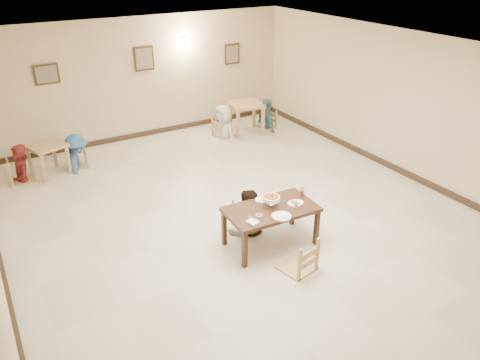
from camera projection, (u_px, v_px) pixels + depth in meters
floor at (245, 220)px, 8.51m from camera, size 10.00×10.00×0.00m
ceiling at (246, 53)px, 7.16m from camera, size 10.00×10.00×0.00m
wall_back at (141, 79)px, 11.68m from camera, size 10.00×0.00×10.00m
wall_right at (410, 107)px, 9.66m from camera, size 0.00×10.00×10.00m
baseboard_back at (147, 133)px, 12.30m from camera, size 8.00×0.06×0.12m
baseboard_left at (7, 291)px, 6.67m from camera, size 0.06×10.00×0.12m
baseboard_right at (399, 170)px, 10.30m from camera, size 0.06×10.00×0.12m
picture_a at (47, 74)px, 10.46m from camera, size 0.55×0.04×0.45m
picture_b at (144, 59)px, 11.47m from camera, size 0.50×0.04×0.60m
picture_c at (232, 54)px, 12.68m from camera, size 0.45×0.04×0.55m
wall_sconce at (184, 42)px, 11.84m from camera, size 0.16×0.05×0.22m
main_table at (271, 212)px, 7.57m from camera, size 1.51×0.90×0.69m
chair_far at (244, 205)px, 8.13m from camera, size 0.41×0.41×0.87m
chair_near at (298, 240)px, 7.02m from camera, size 0.50×0.50×1.06m
main_diner at (247, 191)px, 7.88m from camera, size 0.78×0.63×1.54m
curry_warmer at (271, 198)px, 7.51m from camera, size 0.32×0.28×0.25m
rice_plate_far at (264, 199)px, 7.77m from camera, size 0.30×0.30×0.07m
rice_plate_near at (281, 216)px, 7.28m from camera, size 0.31×0.31×0.07m
fried_plate at (295, 203)px, 7.64m from camera, size 0.28×0.28×0.06m
chili_dish at (259, 215)px, 7.31m from camera, size 0.10×0.10×0.02m
napkin_cutlery at (252, 222)px, 7.12m from camera, size 0.21×0.28×0.03m
drink_glass at (302, 193)px, 7.85m from camera, size 0.08×0.08×0.15m
bg_table_left at (47, 150)px, 10.00m from camera, size 0.89×0.89×0.69m
bg_table_right at (246, 108)px, 12.26m from camera, size 0.96×0.96×0.80m
bg_chair_ll at (19, 160)px, 9.70m from camera, size 0.48×0.48×1.02m
bg_chair_lr at (76, 149)px, 10.35m from camera, size 0.43×0.43×0.91m
bg_chair_rl at (224, 117)px, 12.07m from camera, size 0.48×0.48×1.02m
bg_chair_rr at (267, 111)px, 12.66m from camera, size 0.44×0.44×0.93m
bg_diner_a at (15, 146)px, 9.56m from camera, size 0.45×0.63×1.63m
bg_diner_b at (73, 135)px, 10.20m from camera, size 0.77×1.10×1.55m
bg_diner_c at (223, 105)px, 11.93m from camera, size 0.69×0.91×1.66m
bg_diner_d at (267, 99)px, 12.50m from camera, size 0.55×1.01×1.63m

